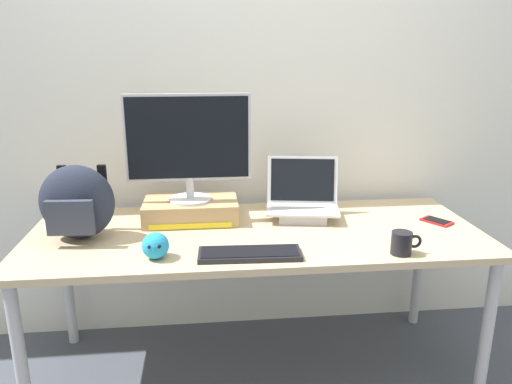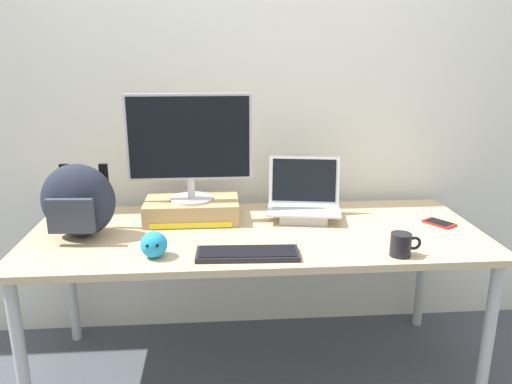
{
  "view_description": "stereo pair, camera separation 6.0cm",
  "coord_description": "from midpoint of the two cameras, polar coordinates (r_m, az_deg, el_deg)",
  "views": [
    {
      "loc": [
        -0.22,
        -2.05,
        1.5
      ],
      "look_at": [
        0.0,
        0.0,
        0.9
      ],
      "focal_mm": 34.5,
      "sensor_mm": 36.0,
      "label": 1
    },
    {
      "loc": [
        -0.16,
        -2.06,
        1.5
      ],
      "look_at": [
        0.0,
        0.0,
        0.9
      ],
      "focal_mm": 34.5,
      "sensor_mm": 36.0,
      "label": 2
    }
  ],
  "objects": [
    {
      "name": "open_laptop",
      "position": [
        2.37,
        6.26,
        -1.7
      ],
      "size": [
        0.37,
        0.29,
        0.28
      ],
      "rotation": [
        0.0,
        0.0,
        -0.16
      ],
      "color": "#ADADB2",
      "rests_on": "desk"
    },
    {
      "name": "desktop_monitor",
      "position": [
        2.27,
        -6.97,
        5.52
      ],
      "size": [
        0.57,
        0.2,
        0.49
      ],
      "rotation": [
        0.0,
        0.0,
        0.0
      ],
      "color": "silver",
      "rests_on": "toner_box_yellow"
    },
    {
      "name": "coffee_mug",
      "position": [
        2.02,
        17.32,
        -5.85
      ],
      "size": [
        0.12,
        0.08,
        0.09
      ],
      "color": "black",
      "rests_on": "desk"
    },
    {
      "name": "external_keyboard",
      "position": [
        1.94,
        -0.09,
        -7.16
      ],
      "size": [
        0.41,
        0.15,
        0.02
      ],
      "rotation": [
        0.0,
        0.0,
        -0.04
      ],
      "color": "black",
      "rests_on": "desk"
    },
    {
      "name": "desk",
      "position": [
        2.23,
        0.77,
        -5.94
      ],
      "size": [
        2.01,
        0.81,
        0.72
      ],
      "color": "tan",
      "rests_on": "ground"
    },
    {
      "name": "ground_plane",
      "position": [
        2.55,
        0.71,
        -19.85
      ],
      "size": [
        20.0,
        20.0,
        0.0
      ],
      "primitive_type": "plane",
      "color": "#474C56"
    },
    {
      "name": "messenger_backpack",
      "position": [
        2.21,
        -19.19,
        -1.0
      ],
      "size": [
        0.32,
        0.25,
        0.32
      ],
      "rotation": [
        0.0,
        0.0,
        -0.06
      ],
      "color": "#232838",
      "rests_on": "desk"
    },
    {
      "name": "plush_toy",
      "position": [
        1.95,
        -10.9,
        -6.0
      ],
      "size": [
        0.1,
        0.1,
        0.1
      ],
      "color": "#2393CC",
      "rests_on": "desk"
    },
    {
      "name": "toner_box_yellow",
      "position": [
        2.35,
        -6.71,
        -2.06
      ],
      "size": [
        0.44,
        0.26,
        0.1
      ],
      "color": "tan",
      "rests_on": "desk"
    },
    {
      "name": "cell_phone",
      "position": [
        2.45,
        21.13,
        -3.37
      ],
      "size": [
        0.14,
        0.16,
        0.01
      ],
      "rotation": [
        0.0,
        0.0,
        0.6
      ],
      "color": "red",
      "rests_on": "desk"
    },
    {
      "name": "back_wall",
      "position": [
        2.57,
        -0.2,
        11.68
      ],
      "size": [
        7.0,
        0.1,
        2.6
      ],
      "primitive_type": "cube",
      "color": "silver",
      "rests_on": "ground"
    }
  ]
}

